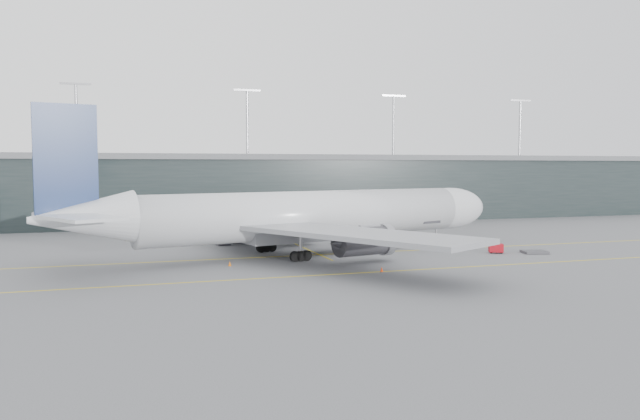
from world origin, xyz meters
name	(u,v)px	position (x,y,z in m)	size (l,w,h in m)	color
ground	(278,252)	(0.00, 0.00, 0.00)	(320.00, 320.00, 0.00)	#58575C
taxiline_a	(285,256)	(0.00, -4.00, 0.01)	(160.00, 0.25, 0.02)	gold
taxiline_b	(320,275)	(0.00, -20.00, 0.01)	(160.00, 0.25, 0.02)	gold
taxiline_lead_main	(279,237)	(5.00, 20.00, 0.01)	(0.25, 60.00, 0.02)	gold
terminal	(218,188)	(0.00, 58.00, 7.62)	(240.00, 36.00, 29.00)	black
main_aircraft	(306,216)	(3.31, -3.25, 5.54)	(69.80, 64.48, 19.75)	silver
jet_bridge	(351,206)	(20.21, 23.70, 5.00)	(12.61, 44.26, 6.68)	#303035
gse_cart	(496,248)	(29.85, -10.36, 0.76)	(2.35, 1.97, 1.36)	#A50B16
baggage_dolly	(534,252)	(35.13, -12.15, 0.20)	(3.37, 2.70, 0.34)	#39383E
uld_a	(223,239)	(-6.47, 10.43, 0.98)	(2.33, 2.02, 1.86)	#3E3D43
uld_b	(241,237)	(-3.33, 12.11, 1.09)	(2.73, 2.44, 2.07)	#3E3D43
uld_c	(257,238)	(-0.64, 11.66, 0.85)	(1.86, 1.52, 1.62)	#3E3D43
cone_nose	(500,247)	(32.72, -7.03, 0.31)	(0.39, 0.39, 0.62)	#EE520D
cone_wing_stbd	(382,269)	(7.71, -20.05, 0.31)	(0.39, 0.39, 0.62)	red
cone_wing_port	(312,239)	(8.77, 11.84, 0.32)	(0.40, 0.40, 0.64)	#E3510C
cone_tail	(230,264)	(-8.86, -10.26, 0.32)	(0.40, 0.40, 0.64)	#CD5C0B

